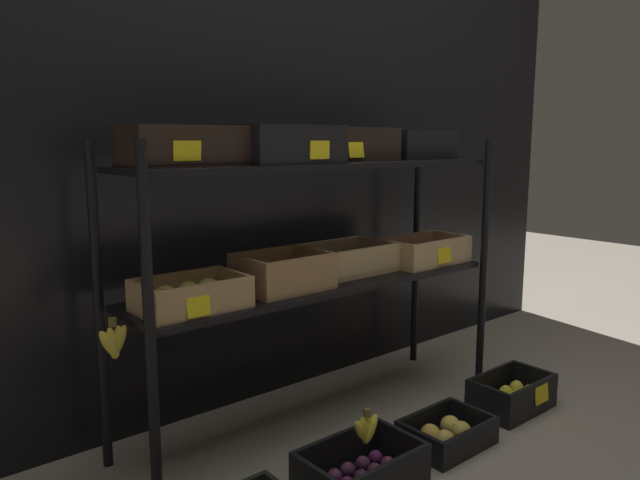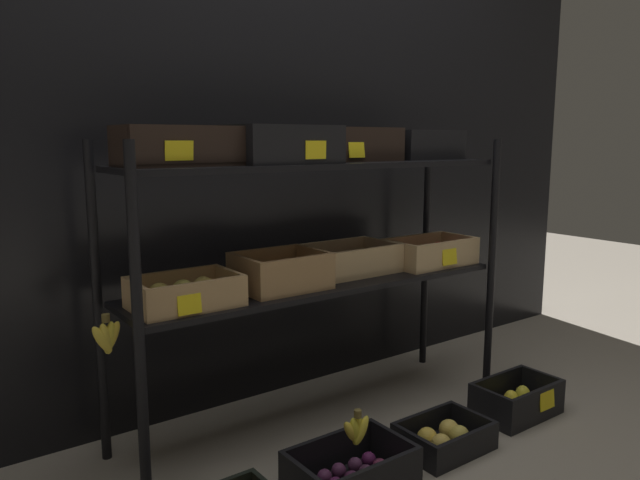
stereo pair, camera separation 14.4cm
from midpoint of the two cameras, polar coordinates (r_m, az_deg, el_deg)
ground_plane at (r=2.46m, az=1.75°, el=-16.53°), size 10.00×10.00×0.00m
storefront_wall at (r=2.53m, az=-3.69°, el=11.04°), size 3.93×0.12×2.30m
display_rack at (r=2.23m, az=1.88°, el=2.02°), size 1.64×0.42×1.13m
crate_ground_plum at (r=2.02m, az=5.14°, el=-21.35°), size 0.38×0.25×0.13m
crate_ground_apple_gold at (r=2.28m, az=13.56°, el=-17.81°), size 0.31×0.22×0.10m
crate_ground_lemon at (r=2.61m, az=19.69°, el=-14.25°), size 0.34×0.22×0.14m
banana_bunch_loose at (r=1.97m, az=5.66°, el=-17.53°), size 0.11×0.04×0.12m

